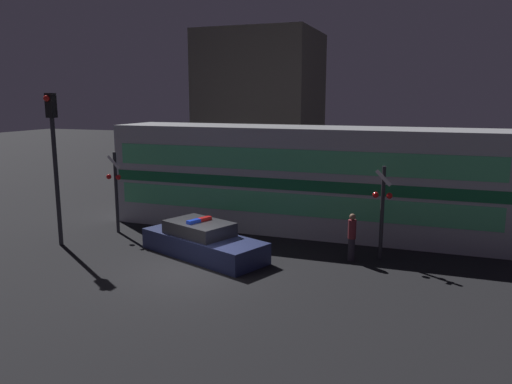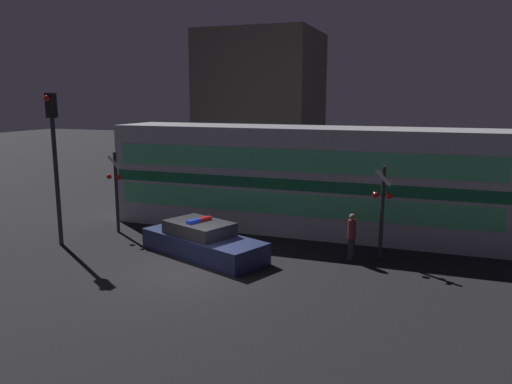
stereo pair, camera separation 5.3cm
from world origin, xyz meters
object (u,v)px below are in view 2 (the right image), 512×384
at_px(crossing_signal_near, 382,208).
at_px(traffic_light_corner, 54,150).
at_px(police_car, 202,242).
at_px(pedestrian, 352,237).
at_px(train, 300,179).

height_order(crossing_signal_near, traffic_light_corner, traffic_light_corner).
height_order(police_car, traffic_light_corner, traffic_light_corner).
bearing_deg(police_car, pedestrian, 35.36).
distance_m(train, police_car, 5.54).
bearing_deg(police_car, traffic_light_corner, -151.20).
xyz_separation_m(train, pedestrian, (2.81, -3.48, -1.34)).
relative_size(crossing_signal_near, traffic_light_corner, 0.57).
bearing_deg(police_car, crossing_signal_near, 37.86).
distance_m(train, crossing_signal_near, 4.79).
bearing_deg(traffic_light_corner, crossing_signal_near, 11.72).
xyz_separation_m(crossing_signal_near, traffic_light_corner, (-11.81, -2.45, 1.82)).
height_order(police_car, crossing_signal_near, crossing_signal_near).
height_order(train, pedestrian, train).
height_order(train, crossing_signal_near, train).
bearing_deg(pedestrian, police_car, -166.45).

